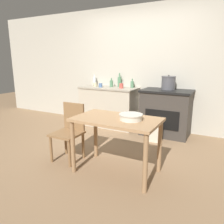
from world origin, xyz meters
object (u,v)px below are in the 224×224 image
object	(u,v)px
stock_pot	(168,83)
mixing_bowl_large	(131,117)
flour_sack	(155,133)
work_table	(117,127)
cup_center_right	(95,85)
bottle_mid_left	(132,84)
bottle_left	(111,83)
cup_center	(101,85)
stove	(166,113)
bottle_far_left	(94,81)
bottle_center_left	(119,82)
cup_mid_right	(121,86)
chair	(70,130)

from	to	relation	value
stock_pot	mixing_bowl_large	world-z (taller)	stock_pot
flour_sack	stock_pot	world-z (taller)	stock_pot
work_table	mixing_bowl_large	world-z (taller)	mixing_bowl_large
stock_pot	cup_center_right	world-z (taller)	stock_pot
flour_sack	bottle_mid_left	distance (m)	1.25
stock_pot	mixing_bowl_large	xyz separation A→B (m)	(0.02, -1.84, -0.24)
flour_sack	bottle_left	world-z (taller)	bottle_left
stock_pot	mixing_bowl_large	bearing A→B (deg)	-89.45
stock_pot	bottle_mid_left	world-z (taller)	stock_pot
cup_center	cup_center_right	size ratio (longest dim) A/B	1.00
mixing_bowl_large	bottle_left	bearing A→B (deg)	124.32
flour_sack	bottle_left	xyz separation A→B (m)	(-1.21, 0.57, 0.78)
stove	flour_sack	xyz separation A→B (m)	(-0.06, -0.46, -0.29)
bottle_far_left	bottle_mid_left	distance (m)	0.96
bottle_left	stove	bearing A→B (deg)	-4.91
work_table	bottle_left	size ratio (longest dim) A/B	5.69
flour_sack	bottle_center_left	size ratio (longest dim) A/B	1.08
bottle_mid_left	cup_center_right	distance (m)	0.84
stove	work_table	bearing A→B (deg)	-95.60
cup_center	bottle_far_left	bearing A→B (deg)	141.42
stock_pot	cup_mid_right	distance (m)	0.97
chair	stove	bearing A→B (deg)	60.04
stove	chair	distance (m)	2.00
mixing_bowl_large	flour_sack	bearing A→B (deg)	93.40
bottle_center_left	cup_center_right	distance (m)	0.55
cup_center	mixing_bowl_large	bearing A→B (deg)	-49.39
chair	cup_center_right	distance (m)	1.90
bottle_far_left	cup_mid_right	world-z (taller)	bottle_far_left
mixing_bowl_large	cup_mid_right	world-z (taller)	cup_mid_right
bottle_left	cup_mid_right	world-z (taller)	bottle_left
bottle_center_left	stove	bearing A→B (deg)	-10.41
stove	stock_pot	size ratio (longest dim) A/B	3.38
bottle_far_left	flour_sack	bearing A→B (deg)	-20.59
work_table	cup_center	size ratio (longest dim) A/B	12.29
bottle_mid_left	bottle_left	bearing A→B (deg)	-172.50
bottle_far_left	cup_center_right	xyz separation A→B (m)	(0.14, -0.20, -0.06)
work_table	bottle_far_left	distance (m)	2.55
stock_pot	cup_mid_right	world-z (taller)	stock_pot
bottle_mid_left	mixing_bowl_large	bearing A→B (deg)	-67.30
bottle_left	cup_center_right	xyz separation A→B (m)	(-0.34, -0.13, -0.03)
stock_pot	cup_center	xyz separation A→B (m)	(-1.44, -0.14, -0.11)
cup_center	cup_center_right	world-z (taller)	cup_center
stock_pot	bottle_center_left	xyz separation A→B (m)	(-1.12, 0.14, -0.04)
mixing_bowl_large	bottle_mid_left	world-z (taller)	bottle_mid_left
chair	bottle_center_left	distance (m)	2.03
stock_pot	work_table	bearing A→B (deg)	-95.33
stove	mixing_bowl_large	xyz separation A→B (m)	(0.02, -1.77, 0.33)
flour_sack	mixing_bowl_large	distance (m)	1.45
flour_sack	cup_center	size ratio (longest dim) A/B	3.63
bottle_far_left	cup_center_right	distance (m)	0.25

